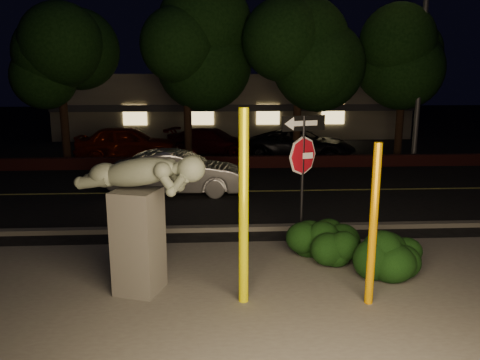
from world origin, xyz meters
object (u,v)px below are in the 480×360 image
parked_car_darkred (212,141)px  parked_car_dark (301,144)px  yellow_pole_right (373,226)px  silver_sedan (178,173)px  signpost (303,156)px  sculpture (139,209)px  parked_car_red (127,143)px  yellow_pole_left (244,209)px  streetlight (421,8)px

parked_car_darkred → parked_car_dark: parked_car_dark is taller
yellow_pole_right → silver_sedan: (-3.83, 8.02, -0.68)m
signpost → silver_sedan: signpost is taller
parked_car_darkred → parked_car_dark: (4.21, -1.54, 0.04)m
sculpture → silver_sedan: bearing=107.2°
sculpture → parked_car_red: bearing=119.1°
yellow_pole_left → yellow_pole_right: 2.18m
parked_car_dark → parked_car_red: bearing=105.6°
streetlight → parked_car_dark: streetlight is taller
parked_car_red → parked_car_darkred: 4.15m
signpost → silver_sedan: size_ratio=0.69×
silver_sedan → parked_car_red: parked_car_red is taller
signpost → parked_car_red: size_ratio=0.64×
signpost → sculpture: 3.82m
yellow_pole_left → silver_sedan: size_ratio=0.77×
streetlight → parked_car_darkred: 11.12m
parked_car_darkred → signpost: bearing=-153.0°
streetlight → silver_sedan: (-9.96, -4.92, -5.95)m
silver_sedan → parked_car_dark: bearing=-37.5°
sculpture → parked_car_darkred: size_ratio=0.56×
yellow_pole_right → parked_car_dark: bearing=84.1°
yellow_pole_left → streetlight: bearing=57.0°
yellow_pole_right → sculpture: 4.02m
yellow_pole_right → streetlight: 15.26m
streetlight → signpost: bearing=-140.1°
parked_car_dark → sculpture: bearing=176.4°
streetlight → parked_car_dark: 7.71m
yellow_pole_right → silver_sedan: bearing=115.5°
streetlight → parked_car_darkred: size_ratio=2.45×
parked_car_red → parked_car_dark: size_ratio=0.94×
sculpture → silver_sedan: size_ratio=0.58×
signpost → parked_car_darkred: (-2.01, 13.42, -1.49)m
silver_sedan → parked_car_darkred: bearing=-6.0°
signpost → parked_car_dark: 12.18m
sculpture → parked_car_red: (-2.73, 14.15, -0.77)m
streetlight → yellow_pole_left: bearing=-139.6°
parked_car_dark → yellow_pole_right: bearing=-167.9°
parked_car_dark → parked_car_darkred: bearing=88.0°
signpost → streetlight: bearing=38.6°
yellow_pole_left → streetlight: size_ratio=0.30×
signpost → yellow_pole_left: bearing=-138.8°
yellow_pole_left → sculpture: size_ratio=1.32×
silver_sedan → parked_car_red: size_ratio=0.93×
sculpture → silver_sedan: 7.38m
yellow_pole_right → sculpture: bearing=170.0°
silver_sedan → parked_car_dark: size_ratio=0.87×
sculpture → parked_car_dark: sculpture is taller
yellow_pole_left → parked_car_red: yellow_pole_left is taller
yellow_pole_right → streetlight: size_ratio=0.25×
parked_car_darkred → yellow_pole_left: bearing=-159.4°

